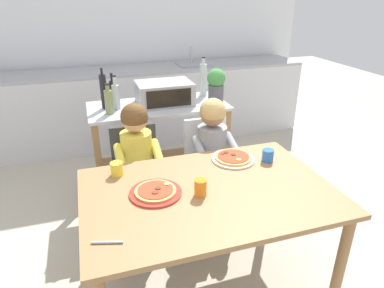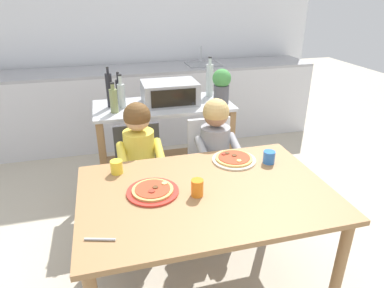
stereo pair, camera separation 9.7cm
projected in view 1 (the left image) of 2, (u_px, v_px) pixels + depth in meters
name	position (u px, v px, depth m)	size (l,w,h in m)	color
ground_plane	(165.00, 194.00, 3.17)	(11.25, 11.25, 0.00)	#B7AD99
back_wall_tiled	(127.00, 24.00, 4.12)	(4.54, 0.12, 2.70)	silver
kitchen_counter	(138.00, 105.00, 4.14)	(4.09, 0.60, 1.09)	silver
kitchen_island_cart	(159.00, 136.00, 2.96)	(1.15, 0.53, 0.85)	#B7BABF
toaster_oven	(164.00, 93.00, 2.84)	(0.45, 0.33, 0.18)	#999BA0
bottle_tall_green_wine	(116.00, 96.00, 2.71)	(0.06, 0.06, 0.27)	#ADB7B2
bottle_brown_beer	(109.00, 101.00, 2.60)	(0.06, 0.06, 0.24)	olive
bottle_squat_spirits	(113.00, 92.00, 2.83)	(0.05, 0.05, 0.26)	black
bottle_dark_olive_oil	(203.00, 79.00, 3.03)	(0.06, 0.06, 0.35)	#ADB7B2
bottle_slim_sauce	(104.00, 91.00, 2.71)	(0.05, 0.05, 0.33)	black
potted_herb_plant	(216.00, 85.00, 2.82)	(0.15, 0.15, 0.29)	#4C4C51
dining_table	(208.00, 203.00, 1.93)	(1.39, 0.93, 0.72)	olive
dining_chair_left	(137.00, 172.00, 2.57)	(0.36, 0.36, 0.81)	#333338
dining_chair_right	(209.00, 162.00, 2.71)	(0.36, 0.36, 0.81)	silver
child_in_yellow_shirt	(138.00, 158.00, 2.39)	(0.32, 0.42, 1.02)	#424C6B
child_in_grey_shirt	(215.00, 148.00, 2.54)	(0.32, 0.42, 1.00)	#424C6B
pizza_plate_red_rimmed	(156.00, 192.00, 1.85)	(0.29, 0.29, 0.03)	red
pizza_plate_cream	(233.00, 158.00, 2.22)	(0.28, 0.28, 0.03)	beige
drinking_cup_orange	(200.00, 188.00, 1.83)	(0.07, 0.07, 0.09)	orange
drinking_cup_blue	(268.00, 155.00, 2.19)	(0.08, 0.08, 0.08)	blue
drinking_cup_yellow	(117.00, 169.00, 2.03)	(0.07, 0.07, 0.08)	yellow
serving_spoon	(107.00, 242.00, 1.49)	(0.01, 0.01, 0.14)	#B7BABF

